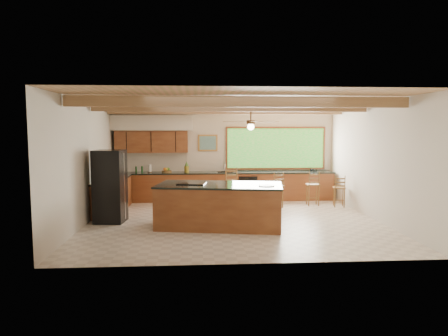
{
  "coord_description": "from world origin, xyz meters",
  "views": [
    {
      "loc": [
        -0.89,
        -9.85,
        2.3
      ],
      "look_at": [
        -0.18,
        0.8,
        1.26
      ],
      "focal_mm": 32.0,
      "sensor_mm": 36.0,
      "label": 1
    }
  ],
  "objects": [
    {
      "name": "refrigerator",
      "position": [
        -3.05,
        0.07,
        0.9
      ],
      "size": [
        0.76,
        0.75,
        1.79
      ],
      "rotation": [
        0.0,
        0.0,
        -0.1
      ],
      "color": "black",
      "rests_on": "ground"
    },
    {
      "name": "island",
      "position": [
        -0.38,
        -0.57,
        0.51
      ],
      "size": [
        3.1,
        1.85,
        1.03
      ],
      "rotation": [
        0.0,
        0.0,
        -0.17
      ],
      "color": "brown",
      "rests_on": "ground"
    },
    {
      "name": "bar_stool_b",
      "position": [
        1.4,
        1.57,
        0.63
      ],
      "size": [
        0.48,
        0.48,
        1.06
      ],
      "rotation": [
        0.0,
        0.0,
        0.32
      ],
      "color": "brown",
      "rests_on": "ground"
    },
    {
      "name": "room_shell",
      "position": [
        -0.17,
        0.65,
        2.21
      ],
      "size": [
        7.27,
        6.54,
        3.02
      ],
      "color": "beige",
      "rests_on": "ground"
    },
    {
      "name": "counter_run",
      "position": [
        -0.82,
        2.52,
        0.46
      ],
      "size": [
        7.12,
        3.1,
        1.28
      ],
      "color": "brown",
      "rests_on": "ground"
    },
    {
      "name": "bar_stool_c",
      "position": [
        2.58,
        1.81,
        0.62
      ],
      "size": [
        0.4,
        0.4,
        1.05
      ],
      "rotation": [
        0.0,
        0.0,
        -0.06
      ],
      "color": "brown",
      "rests_on": "ground"
    },
    {
      "name": "ground",
      "position": [
        0.0,
        0.0,
        0.0
      ],
      "size": [
        7.2,
        7.2,
        0.0
      ],
      "primitive_type": "plane",
      "color": "beige",
      "rests_on": "ground"
    },
    {
      "name": "bar_stool_a",
      "position": [
        0.1,
        2.0,
        0.69
      ],
      "size": [
        0.44,
        0.44,
        1.17
      ],
      "rotation": [
        0.0,
        0.0,
        0.06
      ],
      "color": "brown",
      "rests_on": "ground"
    },
    {
      "name": "bar_stool_d",
      "position": [
        3.3,
        1.55,
        0.56
      ],
      "size": [
        0.4,
        0.4,
        0.95
      ],
      "rotation": [
        0.0,
        0.0,
        -0.2
      ],
      "color": "brown",
      "rests_on": "ground"
    }
  ]
}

